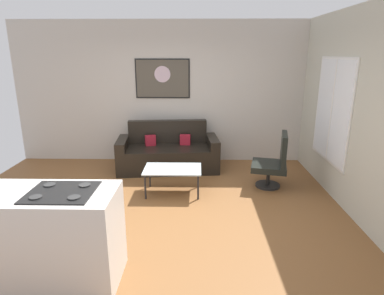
{
  "coord_description": "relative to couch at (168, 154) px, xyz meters",
  "views": [
    {
      "loc": [
        0.49,
        -4.19,
        2.17
      ],
      "look_at": [
        0.4,
        0.9,
        0.7
      ],
      "focal_mm": 30.56,
      "sensor_mm": 36.0,
      "label": 1
    }
  ],
  "objects": [
    {
      "name": "window",
      "position": [
        2.67,
        -0.93,
        1.01
      ],
      "size": [
        0.03,
        1.32,
        1.63
      ],
      "color": "silver"
    },
    {
      "name": "ground",
      "position": [
        0.08,
        -1.83,
        -0.32
      ],
      "size": [
        6.4,
        6.4,
        0.04
      ],
      "primitive_type": "cube",
      "color": "brown"
    },
    {
      "name": "kitchen_counter",
      "position": [
        -0.95,
        -3.28,
        0.17
      ],
      "size": [
        1.53,
        0.66,
        0.96
      ],
      "color": "silver",
      "rests_on": "ground"
    },
    {
      "name": "armchair",
      "position": [
        1.84,
        -0.88,
        0.14
      ],
      "size": [
        0.68,
        0.69,
        0.93
      ],
      "color": "black",
      "rests_on": "ground"
    },
    {
      "name": "couch",
      "position": [
        0.0,
        0.0,
        0.0
      ],
      "size": [
        1.97,
        1.0,
        0.9
      ],
      "color": "black",
      "rests_on": "ground"
    },
    {
      "name": "wall_painting",
      "position": [
        -0.13,
        0.55,
        1.39
      ],
      "size": [
        1.08,
        0.03,
        0.77
      ],
      "color": "black"
    },
    {
      "name": "right_wall",
      "position": [
        2.71,
        -1.53,
        1.1
      ],
      "size": [
        0.05,
        6.4,
        2.8
      ],
      "primitive_type": "cube",
      "color": "beige",
      "rests_on": "ground"
    },
    {
      "name": "back_wall",
      "position": [
        0.08,
        0.59,
        1.1
      ],
      "size": [
        6.4,
        0.05,
        2.8
      ],
      "primitive_type": "cube",
      "color": "#BDB6AD",
      "rests_on": "ground"
    },
    {
      "name": "coffee_table",
      "position": [
        0.18,
        -1.15,
        0.08
      ],
      "size": [
        0.9,
        0.58,
        0.42
      ],
      "color": "silver",
      "rests_on": "ground"
    }
  ]
}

